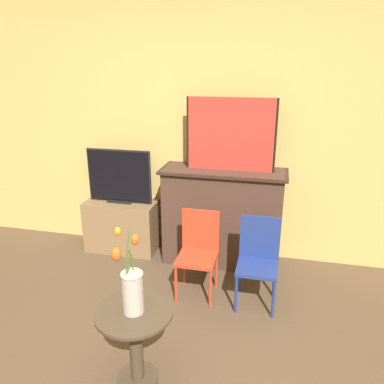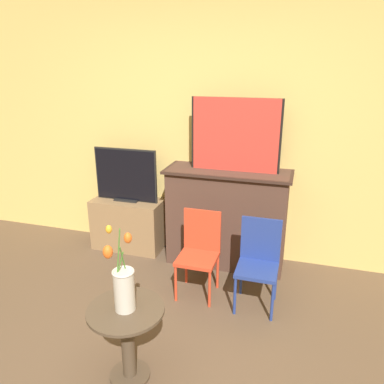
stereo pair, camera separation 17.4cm
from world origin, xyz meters
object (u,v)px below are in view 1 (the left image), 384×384
(tv_monitor, at_px, (119,177))
(chair_red, at_px, (198,248))
(vase_tulips, at_px, (132,287))
(painting, at_px, (231,135))
(chair_blue, at_px, (258,257))

(tv_monitor, distance_m, chair_red, 1.20)
(vase_tulips, bearing_deg, chair_red, 80.90)
(tv_monitor, bearing_deg, chair_red, -31.32)
(painting, distance_m, vase_tulips, 1.80)
(painting, distance_m, tv_monitor, 1.24)
(painting, bearing_deg, chair_red, -106.61)
(tv_monitor, bearing_deg, vase_tulips, -64.41)
(chair_blue, bearing_deg, chair_red, 176.37)
(chair_blue, bearing_deg, painting, 119.06)
(chair_red, bearing_deg, tv_monitor, 148.68)
(tv_monitor, xyz_separation_m, chair_blue, (1.48, -0.62, -0.41))
(tv_monitor, height_order, vase_tulips, tv_monitor)
(chair_red, bearing_deg, vase_tulips, -99.10)
(painting, relative_size, vase_tulips, 1.49)
(tv_monitor, distance_m, chair_blue, 1.66)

